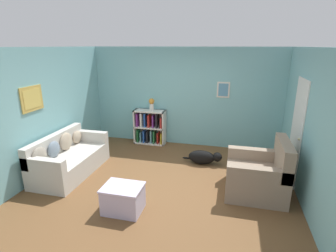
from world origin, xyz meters
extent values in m
plane|color=brown|center=(0.00, 0.00, 0.00)|extent=(14.00, 14.00, 0.00)
cube|color=#7AB7BC|center=(0.00, 2.25, 1.30)|extent=(5.60, 0.10, 2.60)
cube|color=silver|center=(1.00, 2.19, 1.55)|extent=(0.32, 0.02, 0.40)
cube|color=#568EAD|center=(1.00, 2.18, 1.55)|extent=(0.24, 0.01, 0.32)
cube|color=#7AB7BC|center=(-2.55, 0.00, 1.30)|extent=(0.10, 5.00, 2.60)
cube|color=gold|center=(-2.49, -0.40, 1.65)|extent=(0.02, 0.56, 0.48)
cube|color=#DBBC56|center=(-2.48, -0.40, 1.65)|extent=(0.01, 0.44, 0.36)
cube|color=#7AB7BC|center=(2.55, 0.00, 1.30)|extent=(0.10, 5.00, 2.60)
cube|color=white|center=(2.49, 0.70, 1.02)|extent=(0.02, 0.84, 2.05)
sphere|color=tan|center=(2.46, 0.35, 1.00)|extent=(0.05, 0.05, 0.05)
cube|color=beige|center=(-2.00, -0.10, 0.21)|extent=(0.86, 1.80, 0.43)
cube|color=beige|center=(-2.35, -0.10, 0.63)|extent=(0.16, 1.80, 0.41)
cube|color=beige|center=(-2.00, -0.92, 0.55)|extent=(0.86, 0.16, 0.25)
cube|color=beige|center=(-2.00, 0.72, 0.55)|extent=(0.86, 0.16, 0.25)
ellipsoid|color=gray|center=(-2.23, -0.73, 0.62)|extent=(0.14, 0.38, 0.38)
ellipsoid|color=slate|center=(-2.23, -0.31, 0.60)|extent=(0.14, 0.34, 0.34)
ellipsoid|color=tan|center=(-2.23, 0.11, 0.62)|extent=(0.14, 0.39, 0.39)
ellipsoid|color=tan|center=(-2.23, 0.53, 0.58)|extent=(0.14, 0.30, 0.30)
cube|color=silver|center=(-1.33, 2.01, 0.47)|extent=(0.04, 0.34, 0.94)
cube|color=silver|center=(-0.50, 2.01, 0.47)|extent=(0.04, 0.34, 0.94)
cube|color=silver|center=(-0.92, 2.17, 0.47)|extent=(0.86, 0.02, 0.94)
cube|color=silver|center=(-0.92, 2.01, 0.02)|extent=(0.86, 0.34, 0.04)
cube|color=silver|center=(-0.92, 2.01, 0.47)|extent=(0.86, 0.34, 0.04)
cube|color=silver|center=(-0.92, 2.01, 0.93)|extent=(0.86, 0.34, 0.04)
cube|color=#287A3D|center=(-1.25, 2.00, 0.20)|extent=(0.03, 0.25, 0.36)
cube|color=#7A2D84|center=(-1.25, 2.00, 0.67)|extent=(0.04, 0.25, 0.35)
cube|color=#60939E|center=(-1.16, 2.00, 0.17)|extent=(0.03, 0.25, 0.29)
cube|color=silver|center=(-1.13, 2.00, 0.68)|extent=(0.05, 0.25, 0.37)
cube|color=#234C9E|center=(-1.07, 2.00, 0.20)|extent=(0.04, 0.25, 0.36)
cube|color=#234C9E|center=(-1.03, 2.00, 0.68)|extent=(0.04, 0.25, 0.37)
cube|color=black|center=(-0.97, 2.00, 0.19)|extent=(0.04, 0.25, 0.34)
cube|color=#B22823|center=(-0.92, 2.00, 0.66)|extent=(0.05, 0.25, 0.34)
cube|color=#60939E|center=(-0.86, 2.00, 0.20)|extent=(0.04, 0.25, 0.37)
cube|color=#7A2D84|center=(-0.80, 2.00, 0.66)|extent=(0.03, 0.25, 0.33)
cube|color=#287A3D|center=(-0.78, 2.00, 0.19)|extent=(0.03, 0.25, 0.35)
cube|color=black|center=(-0.70, 2.00, 0.69)|extent=(0.04, 0.25, 0.40)
cube|color=#B22823|center=(-0.67, 2.00, 0.18)|extent=(0.03, 0.25, 0.32)
cube|color=#B22823|center=(-0.57, 2.00, 0.63)|extent=(0.05, 0.25, 0.29)
cube|color=gold|center=(-0.57, 2.00, 0.17)|extent=(0.03, 0.25, 0.31)
cube|color=gray|center=(1.75, 0.02, 0.24)|extent=(1.04, 1.04, 0.48)
cube|color=gray|center=(2.18, 0.02, 0.76)|extent=(0.18, 1.04, 0.56)
cube|color=gray|center=(1.75, -0.41, 0.59)|extent=(1.04, 0.18, 0.22)
cube|color=gray|center=(1.75, 0.45, 0.59)|extent=(1.04, 0.18, 0.22)
cube|color=#BCB2D1|center=(-0.38, -1.10, 0.22)|extent=(0.61, 0.47, 0.45)
cube|color=silver|center=(-0.38, -1.10, 0.43)|extent=(0.64, 0.50, 0.03)
ellipsoid|color=black|center=(0.64, 1.02, 0.16)|extent=(0.61, 0.29, 0.32)
sphere|color=black|center=(1.00, 1.02, 0.20)|extent=(0.21, 0.21, 0.21)
ellipsoid|color=black|center=(0.29, 1.06, 0.08)|extent=(0.20, 0.05, 0.05)
cylinder|color=silver|center=(-0.85, 2.01, 1.04)|extent=(0.12, 0.12, 0.19)
sphere|color=orange|center=(-0.85, 2.01, 1.20)|extent=(0.15, 0.15, 0.15)
camera|label=1|loc=(1.23, -4.56, 2.62)|focal=28.00mm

